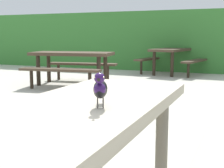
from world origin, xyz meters
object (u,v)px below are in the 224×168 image
Objects in this scene: bird_grackle at (100,88)px; picnic_table_mid_right at (72,60)px; picnic_table_foreground at (83,136)px; picnic_table_mid_left at (173,55)px.

bird_grackle reaches higher than picnic_table_mid_right.
picnic_table_foreground is at bearing 149.04° from bird_grackle.
picnic_table_mid_left is at bearing 60.87° from picnic_table_mid_right.
picnic_table_foreground is 0.91× the size of picnic_table_mid_left.
picnic_table_mid_left is 3.41m from picnic_table_mid_right.
picnic_table_mid_left is at bearing 98.96° from bird_grackle.
picnic_table_foreground and picnic_table_mid_left have the same top height.
picnic_table_mid_right is (-2.88, 4.75, -0.29)m from bird_grackle.
picnic_table_foreground is 0.93× the size of picnic_table_mid_right.
bird_grackle is at bearing -81.04° from picnic_table_mid_left.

